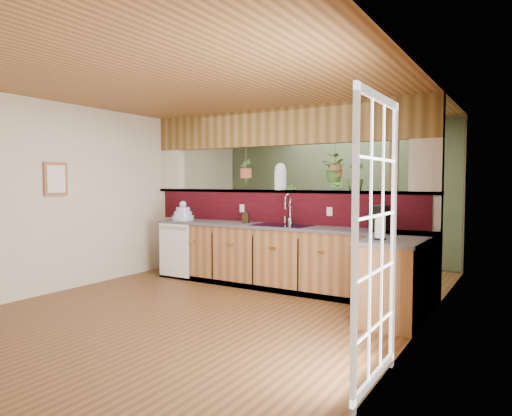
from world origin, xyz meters
The scene contains 27 objects.
ground centered at (0.00, 0.00, 0.00)m, with size 4.60×7.00×0.01m, color #57361B.
ceiling centered at (0.00, 0.00, 2.60)m, with size 4.60×7.00×0.01m, color brown.
wall_back centered at (0.00, 3.50, 1.30)m, with size 4.60×0.02×2.60m, color beige.
wall_left centered at (-2.30, 0.00, 1.30)m, with size 0.02×7.00×2.60m, color beige.
wall_right centered at (2.30, 0.00, 1.30)m, with size 0.02×7.00×2.60m, color beige.
pass_through_partition centered at (0.03, 1.35, 1.19)m, with size 4.60×0.21×2.60m.
pass_through_ledge centered at (0.00, 1.35, 1.37)m, with size 4.60×0.21×0.04m, color brown.
header_beam centered at (0.00, 1.35, 2.33)m, with size 4.60×0.15×0.55m, color brown.
sage_backwall centered at (0.00, 3.48, 1.30)m, with size 4.55×0.02×2.55m, color #4C5C3F.
countertop centered at (0.84, 0.87, 0.45)m, with size 4.14×1.52×0.90m.
dishwasher centered at (-1.48, 0.66, 0.46)m, with size 0.58×0.03×0.82m.
navy_sink centered at (0.25, 0.98, 0.82)m, with size 0.82×0.50×0.18m.
french_door centered at (2.27, -1.30, 1.05)m, with size 0.06×1.02×2.16m, color white.
framed_print centered at (-2.27, -0.80, 1.55)m, with size 0.04×0.35×0.45m.
faucet centered at (0.27, 1.13, 1.14)m, with size 0.19×0.19×0.44m.
dish_stack centered at (-1.50, 0.91, 1.00)m, with size 0.35×0.35×0.31m.
soap_dispenser centered at (-0.37, 1.00, 1.01)m, with size 0.09×0.10×0.21m, color #352513.
coffee_maker centered at (1.63, 0.94, 1.05)m, with size 0.17×0.29×0.32m.
paper_towel centered at (1.88, 0.13, 1.03)m, with size 0.13×0.13×0.28m.
glass_jar centered at (0.02, 1.35, 1.59)m, with size 0.18×0.18×0.40m.
ledge_plant_right centered at (1.18, 1.35, 1.59)m, with size 0.22×0.22×0.40m, color #30591F.
hanging_plant_a centered at (-0.59, 1.35, 1.80)m, with size 0.23×0.19×0.49m.
hanging_plant_b centered at (0.89, 1.35, 1.87)m, with size 0.44×0.41×0.51m.
shelving_console centered at (-0.26, 3.25, 0.50)m, with size 1.56×0.42×1.04m, color black.
shelf_plant_a centered at (-0.78, 3.25, 1.24)m, with size 0.24×0.16×0.45m, color #30591F.
shelf_plant_b centered at (0.16, 3.25, 1.27)m, with size 0.28×0.28×0.50m, color #30591F.
floor_plant centered at (0.51, 2.77, 0.35)m, with size 0.63×0.54×0.70m, color #30591F.
Camera 1 is at (3.27, -4.66, 1.51)m, focal length 32.00 mm.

